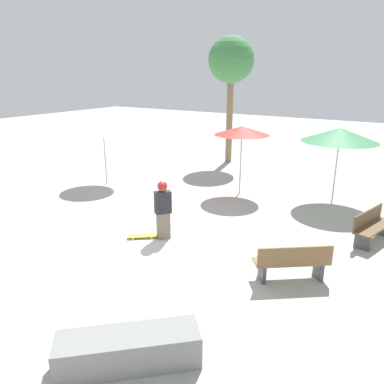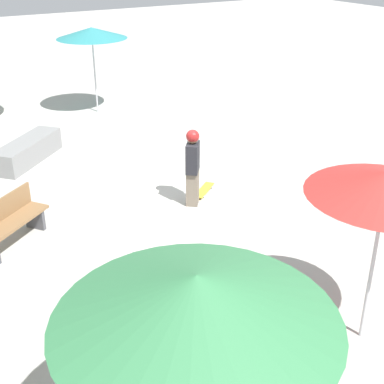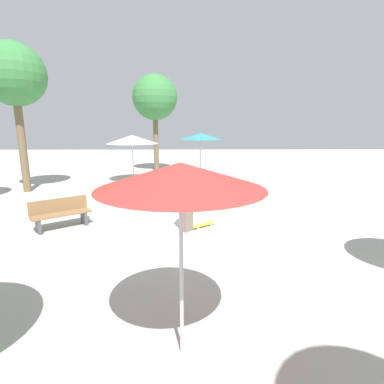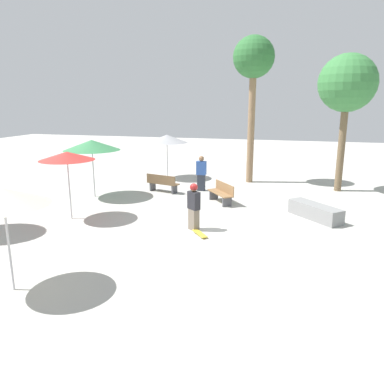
% 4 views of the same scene
% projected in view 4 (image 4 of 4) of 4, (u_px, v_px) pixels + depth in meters
% --- Properties ---
extents(ground_plane, '(60.00, 60.00, 0.00)m').
position_uv_depth(ground_plane, '(212.00, 226.00, 12.90)').
color(ground_plane, '#B2AFA8').
extents(skater_main, '(0.45, 0.48, 1.59)m').
position_uv_depth(skater_main, '(194.00, 205.00, 12.36)').
color(skater_main, '#726656').
rests_on(skater_main, ground_plane).
extents(skateboard, '(0.75, 0.65, 0.07)m').
position_uv_depth(skateboard, '(200.00, 234.00, 12.03)').
color(skateboard, gold).
rests_on(skateboard, ground_plane).
extents(concrete_ledge, '(2.01, 1.93, 0.54)m').
position_uv_depth(concrete_ledge, '(315.00, 212.00, 13.67)').
color(concrete_ledge, gray).
rests_on(concrete_ledge, ground_plane).
extents(bench_near, '(1.54, 1.32, 0.85)m').
position_uv_depth(bench_near, '(221.00, 193.00, 15.78)').
color(bench_near, '#47474C').
rests_on(bench_near, ground_plane).
extents(bench_far, '(0.86, 1.66, 0.85)m').
position_uv_depth(bench_far, '(163.00, 183.00, 17.61)').
color(bench_far, '#47474C').
rests_on(bench_far, ground_plane).
extents(shade_umbrella_red, '(1.95, 1.95, 2.47)m').
position_uv_depth(shade_umbrella_red, '(67.00, 156.00, 13.20)').
color(shade_umbrella_red, '#B7B7BC').
rests_on(shade_umbrella_red, ground_plane).
extents(shade_umbrella_grey, '(2.28, 2.28, 2.41)m').
position_uv_depth(shade_umbrella_grey, '(167.00, 139.00, 20.38)').
color(shade_umbrella_grey, '#B7B7BC').
rests_on(shade_umbrella_grey, ground_plane).
extents(shade_umbrella_cream, '(1.98, 1.98, 2.40)m').
position_uv_depth(shade_umbrella_cream, '(3.00, 197.00, 8.05)').
color(shade_umbrella_cream, '#B7B7BC').
rests_on(shade_umbrella_cream, ground_plane).
extents(shade_umbrella_green, '(2.47, 2.47, 2.56)m').
position_uv_depth(shade_umbrella_green, '(92.00, 145.00, 16.33)').
color(shade_umbrella_green, '#B7B7BC').
rests_on(shade_umbrella_green, ground_plane).
extents(palm_tree_far_back, '(2.06, 2.06, 7.35)m').
position_uv_depth(palm_tree_far_back, '(254.00, 62.00, 18.51)').
color(palm_tree_far_back, '#896B4C').
rests_on(palm_tree_far_back, ground_plane).
extents(palm_tree_center_right, '(2.60, 2.60, 6.29)m').
position_uv_depth(palm_tree_center_right, '(347.00, 85.00, 16.84)').
color(palm_tree_center_right, brown).
rests_on(palm_tree_center_right, ground_plane).
extents(bystander_watching, '(0.27, 0.47, 1.68)m').
position_uv_depth(bystander_watching, '(201.00, 173.00, 17.83)').
color(bystander_watching, '#282D38').
rests_on(bystander_watching, ground_plane).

